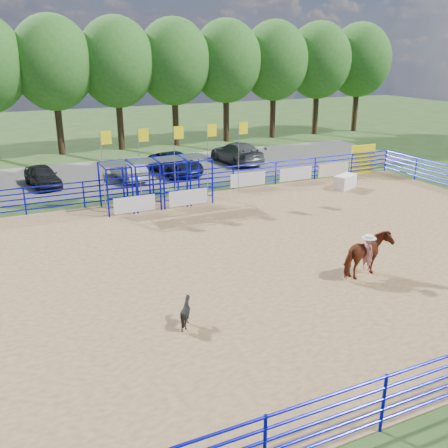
{
  "coord_description": "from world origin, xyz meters",
  "views": [
    {
      "loc": [
        -10.02,
        -16.78,
        8.14
      ],
      "look_at": [
        -1.79,
        1.0,
        1.3
      ],
      "focal_mm": 40.0,
      "sensor_mm": 36.0,
      "label": 1
    }
  ],
  "objects_px": {
    "horse_and_rider": "(367,254)",
    "car_c": "(176,163)",
    "car_a": "(43,176)",
    "announcer_table": "(345,182)",
    "car_b": "(129,170)",
    "car_d": "(237,153)",
    "calf": "(186,312)"
  },
  "relations": [
    {
      "from": "horse_and_rider",
      "to": "car_c",
      "type": "distance_m",
      "value": 18.89
    },
    {
      "from": "car_a",
      "to": "horse_and_rider",
      "type": "bearing_deg",
      "value": -72.86
    },
    {
      "from": "announcer_table",
      "to": "car_c",
      "type": "bearing_deg",
      "value": 134.95
    },
    {
      "from": "announcer_table",
      "to": "car_b",
      "type": "relative_size",
      "value": 0.4
    },
    {
      "from": "horse_and_rider",
      "to": "car_b",
      "type": "height_order",
      "value": "horse_and_rider"
    },
    {
      "from": "car_b",
      "to": "car_d",
      "type": "bearing_deg",
      "value": -174.51
    },
    {
      "from": "car_a",
      "to": "car_d",
      "type": "relative_size",
      "value": 0.73
    },
    {
      "from": "horse_and_rider",
      "to": "car_d",
      "type": "relative_size",
      "value": 0.42
    },
    {
      "from": "car_b",
      "to": "car_d",
      "type": "xyz_separation_m",
      "value": [
        8.78,
        1.67,
        0.14
      ]
    },
    {
      "from": "horse_and_rider",
      "to": "car_b",
      "type": "relative_size",
      "value": 0.58
    },
    {
      "from": "horse_and_rider",
      "to": "car_a",
      "type": "relative_size",
      "value": 0.58
    },
    {
      "from": "car_a",
      "to": "car_b",
      "type": "height_order",
      "value": "car_a"
    },
    {
      "from": "horse_and_rider",
      "to": "car_a",
      "type": "distance_m",
      "value": 21.38
    },
    {
      "from": "calf",
      "to": "car_d",
      "type": "distance_m",
      "value": 23.84
    },
    {
      "from": "announcer_table",
      "to": "car_d",
      "type": "bearing_deg",
      "value": 106.37
    },
    {
      "from": "announcer_table",
      "to": "car_d",
      "type": "xyz_separation_m",
      "value": [
        -2.8,
        9.52,
        0.35
      ]
    },
    {
      "from": "calf",
      "to": "car_b",
      "type": "bearing_deg",
      "value": -26.62
    },
    {
      "from": "car_c",
      "to": "car_b",
      "type": "bearing_deg",
      "value": -179.59
    },
    {
      "from": "calf",
      "to": "car_c",
      "type": "relative_size",
      "value": 0.17
    },
    {
      "from": "calf",
      "to": "car_a",
      "type": "relative_size",
      "value": 0.22
    },
    {
      "from": "calf",
      "to": "car_c",
      "type": "distance_m",
      "value": 20.39
    },
    {
      "from": "car_d",
      "to": "car_a",
      "type": "bearing_deg",
      "value": 0.25
    },
    {
      "from": "horse_and_rider",
      "to": "car_d",
      "type": "height_order",
      "value": "horse_and_rider"
    },
    {
      "from": "car_a",
      "to": "car_d",
      "type": "distance_m",
      "value": 14.18
    },
    {
      "from": "horse_and_rider",
      "to": "car_a",
      "type": "xyz_separation_m",
      "value": [
        -9.64,
        19.08,
        -0.25
      ]
    },
    {
      "from": "calf",
      "to": "car_c",
      "type": "bearing_deg",
      "value": -35.92
    },
    {
      "from": "car_a",
      "to": "car_d",
      "type": "bearing_deg",
      "value": -5.14
    },
    {
      "from": "announcer_table",
      "to": "car_a",
      "type": "bearing_deg",
      "value": 153.6
    },
    {
      "from": "car_a",
      "to": "announcer_table",
      "type": "bearing_deg",
      "value": -36.06
    },
    {
      "from": "horse_and_rider",
      "to": "announcer_table",
      "type": "bearing_deg",
      "value": 55.66
    },
    {
      "from": "car_c",
      "to": "car_a",
      "type": "bearing_deg",
      "value": 173.24
    },
    {
      "from": "horse_and_rider",
      "to": "car_d",
      "type": "bearing_deg",
      "value": 77.45
    }
  ]
}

